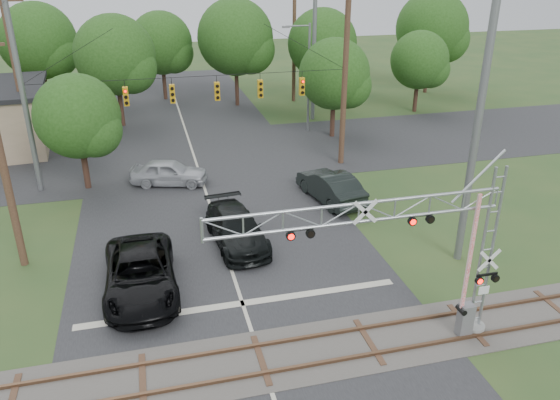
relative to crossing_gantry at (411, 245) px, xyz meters
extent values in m
cube|color=#262628|center=(-5.05, 8.35, -4.07)|extent=(14.00, 90.00, 0.02)
cube|color=#262628|center=(-5.05, 22.35, -4.07)|extent=(90.00, 12.00, 0.02)
cube|color=#4B4741|center=(-5.05, 0.35, -4.06)|extent=(90.00, 3.20, 0.05)
cube|color=brown|center=(-5.05, -0.37, -3.99)|extent=(90.00, 0.12, 0.14)
cube|color=brown|center=(-5.05, 1.07, -3.99)|extent=(90.00, 0.12, 0.14)
cylinder|color=gray|center=(3.00, 0.05, -3.94)|extent=(0.82, 0.82, 0.27)
cube|color=silver|center=(2.95, -0.22, -2.13)|extent=(0.41, 0.03, 0.32)
cube|color=slate|center=(2.45, -0.13, -3.40)|extent=(0.50, 0.41, 1.36)
cube|color=red|center=(2.23, -0.13, -0.63)|extent=(0.13, 0.08, 4.54)
cylinder|color=slate|center=(-14.55, 18.35, 1.67)|extent=(0.32, 0.32, 11.50)
cylinder|color=#412B1E|center=(4.45, 18.35, 1.67)|extent=(0.36, 0.36, 11.50)
cylinder|color=black|center=(-5.05, 18.35, 2.22)|extent=(19.00, 0.03, 0.03)
cube|color=orange|center=(-11.72, 18.35, 1.27)|extent=(0.30, 0.30, 1.10)
cube|color=orange|center=(-9.05, 18.35, 1.27)|extent=(0.30, 0.30, 1.10)
cube|color=orange|center=(-6.39, 18.35, 1.27)|extent=(0.30, 0.30, 1.10)
cube|color=orange|center=(-3.72, 18.35, 1.27)|extent=(0.30, 0.30, 1.10)
cube|color=orange|center=(-1.05, 18.35, 1.27)|extent=(0.30, 0.30, 1.10)
cube|color=orange|center=(1.61, 18.35, 1.27)|extent=(0.30, 0.30, 1.10)
imported|color=black|center=(-8.93, 5.74, -3.21)|extent=(2.90, 6.24, 1.73)
imported|color=black|center=(-4.37, 8.93, -3.28)|extent=(2.74, 5.70, 1.60)
imported|color=#A5A7AC|center=(-7.02, 17.38, -3.30)|extent=(4.93, 3.02, 1.57)
imported|color=black|center=(1.71, 12.69, -3.21)|extent=(2.78, 5.51, 1.73)
cylinder|color=slate|center=(4.44, 26.04, 0.06)|extent=(0.18, 0.18, 8.28)
cylinder|color=slate|center=(3.52, 26.04, 4.01)|extent=(1.84, 0.11, 0.11)
cube|color=slate|center=(2.60, 26.04, 3.97)|extent=(0.55, 0.23, 0.14)
cylinder|color=#412B1E|center=(-16.17, 25.62, 2.15)|extent=(0.34, 0.34, 12.46)
cylinder|color=slate|center=(5.84, 29.26, 2.38)|extent=(0.34, 0.34, 12.92)
cylinder|color=#412B1E|center=(-14.08, 9.36, 1.12)|extent=(0.34, 0.34, 10.39)
cylinder|color=slate|center=(5.29, 4.99, 2.85)|extent=(0.34, 0.34, 13.87)
cylinder|color=#412B1E|center=(5.99, 35.80, 1.23)|extent=(0.34, 0.34, 10.62)
cylinder|color=#39231A|center=(-16.48, 38.45, -1.93)|extent=(0.36, 0.36, 4.29)
sphere|color=#204614|center=(-16.48, 38.45, 1.96)|extent=(6.63, 6.63, 6.63)
cylinder|color=#39231A|center=(-11.84, 18.03, -2.51)|extent=(0.36, 0.36, 3.15)
sphere|color=#204614|center=(-11.84, 18.03, 0.36)|extent=(4.87, 4.87, 4.87)
cylinder|color=#39231A|center=(-9.90, 31.21, -2.05)|extent=(0.36, 0.36, 4.06)
sphere|color=#204614|center=(-9.90, 31.21, 1.64)|extent=(6.28, 6.28, 6.28)
cylinder|color=#39231A|center=(-5.94, 39.65, -2.18)|extent=(0.36, 0.36, 3.79)
sphere|color=#204614|center=(-5.94, 39.65, 1.26)|extent=(5.86, 5.86, 5.86)
cylinder|color=#39231A|center=(0.43, 35.50, -1.88)|extent=(0.36, 0.36, 4.39)
sphere|color=#204614|center=(0.43, 35.50, 2.11)|extent=(6.78, 6.78, 6.78)
cylinder|color=#39231A|center=(5.84, 24.17, -2.37)|extent=(0.36, 0.36, 3.42)
sphere|color=#204614|center=(5.84, 24.17, 0.74)|extent=(5.28, 5.28, 5.28)
cylinder|color=#39231A|center=(7.97, 33.51, -2.07)|extent=(0.36, 0.36, 4.01)
sphere|color=#204614|center=(7.97, 33.51, 1.57)|extent=(6.20, 6.20, 6.20)
cylinder|color=#39231A|center=(15.51, 29.38, -2.46)|extent=(0.36, 0.36, 3.24)
sphere|color=#204614|center=(15.51, 29.38, 0.49)|extent=(5.01, 5.01, 5.01)
cylinder|color=#39231A|center=(20.07, 36.01, -1.82)|extent=(0.36, 0.36, 4.52)
sphere|color=#204614|center=(20.07, 36.01, 2.29)|extent=(6.99, 6.99, 6.99)
camera|label=1|loc=(-8.11, -14.28, 8.72)|focal=35.00mm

